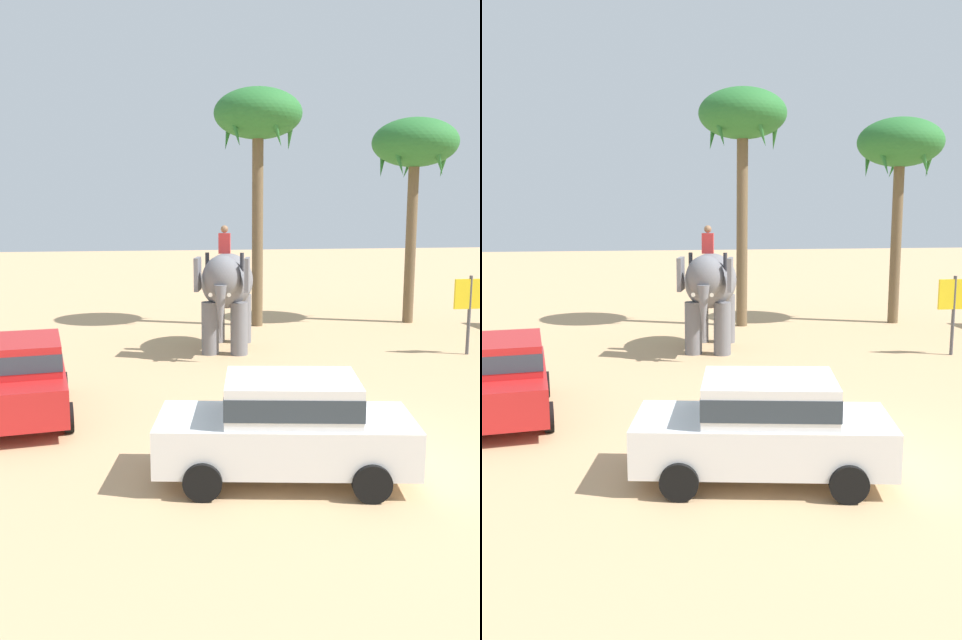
# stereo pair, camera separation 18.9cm
# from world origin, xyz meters

# --- Properties ---
(ground_plane) EXTENTS (120.00, 120.00, 0.00)m
(ground_plane) POSITION_xyz_m (0.00, 0.00, 0.00)
(ground_plane) COLOR tan
(car_sedan_foreground) EXTENTS (4.34, 2.43, 1.70)m
(car_sedan_foreground) POSITION_xyz_m (-1.34, -0.83, 0.93)
(car_sedan_foreground) COLOR white
(car_sedan_foreground) RESTS_ON ground
(car_parked_far_side) EXTENTS (2.28, 4.29, 1.70)m
(car_parked_far_side) POSITION_xyz_m (-6.06, 3.20, 0.93)
(car_parked_far_side) COLOR red
(car_parked_far_side) RESTS_ON ground
(elephant_with_mahout) EXTENTS (2.36, 4.01, 3.88)m
(elephant_with_mahout) POSITION_xyz_m (-0.87, 9.22, 1.99)
(elephant_with_mahout) COLOR slate
(elephant_with_mahout) RESTS_ON ground
(palm_tree_near_hut) EXTENTS (3.20, 3.20, 7.71)m
(palm_tree_near_hut) POSITION_xyz_m (6.82, 13.07, 6.61)
(palm_tree_near_hut) COLOR brown
(palm_tree_near_hut) RESTS_ON ground
(palm_tree_left_of_road) EXTENTS (3.20, 3.20, 8.65)m
(palm_tree_left_of_road) POSITION_xyz_m (0.89, 13.30, 7.48)
(palm_tree_left_of_road) COLOR brown
(palm_tree_left_of_road) RESTS_ON ground
(signboard_yellow) EXTENTS (1.00, 0.10, 2.40)m
(signboard_yellow) POSITION_xyz_m (6.24, 7.36, 1.69)
(signboard_yellow) COLOR #4C4C51
(signboard_yellow) RESTS_ON ground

